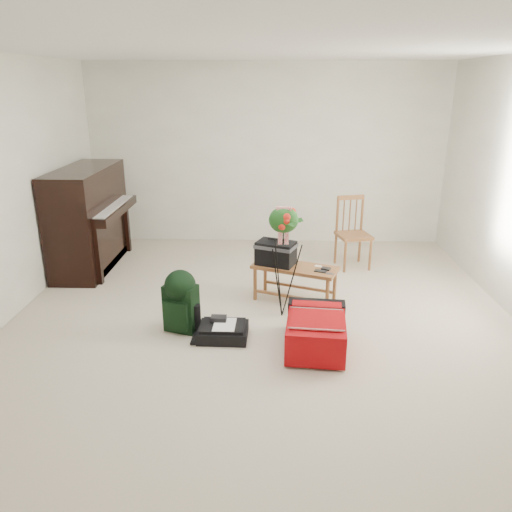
{
  "coord_description": "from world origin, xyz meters",
  "views": [
    {
      "loc": [
        0.08,
        -4.34,
        2.24
      ],
      "look_at": [
        -0.07,
        0.35,
        0.59
      ],
      "focal_mm": 35.0,
      "sensor_mm": 36.0,
      "label": 1
    }
  ],
  "objects_px": {
    "piano": "(90,220)",
    "black_duffel": "(223,331)",
    "flower_stand": "(283,263)",
    "red_suitcase": "(315,328)",
    "green_backpack": "(181,298)",
    "dining_chair": "(353,233)",
    "bench": "(282,259)"
  },
  "relations": [
    {
      "from": "piano",
      "to": "black_duffel",
      "type": "distance_m",
      "value": 2.66
    },
    {
      "from": "black_duffel",
      "to": "flower_stand",
      "type": "height_order",
      "value": "flower_stand"
    },
    {
      "from": "red_suitcase",
      "to": "green_backpack",
      "type": "xyz_separation_m",
      "value": [
        -1.24,
        0.25,
        0.16
      ]
    },
    {
      "from": "black_duffel",
      "to": "green_backpack",
      "type": "relative_size",
      "value": 0.76
    },
    {
      "from": "green_backpack",
      "to": "flower_stand",
      "type": "relative_size",
      "value": 0.52
    },
    {
      "from": "dining_chair",
      "to": "flower_stand",
      "type": "distance_m",
      "value": 1.73
    },
    {
      "from": "red_suitcase",
      "to": "black_duffel",
      "type": "xyz_separation_m",
      "value": [
        -0.83,
        0.11,
        -0.1
      ]
    },
    {
      "from": "red_suitcase",
      "to": "flower_stand",
      "type": "height_order",
      "value": "flower_stand"
    },
    {
      "from": "piano",
      "to": "green_backpack",
      "type": "bearing_deg",
      "value": -50.2
    },
    {
      "from": "black_duffel",
      "to": "dining_chair",
      "type": "bearing_deg",
      "value": 54.44
    },
    {
      "from": "dining_chair",
      "to": "red_suitcase",
      "type": "height_order",
      "value": "dining_chair"
    },
    {
      "from": "bench",
      "to": "flower_stand",
      "type": "xyz_separation_m",
      "value": [
        0.01,
        -0.35,
        0.08
      ]
    },
    {
      "from": "dining_chair",
      "to": "green_backpack",
      "type": "bearing_deg",
      "value": -149.63
    },
    {
      "from": "piano",
      "to": "dining_chair",
      "type": "xyz_separation_m",
      "value": [
        3.3,
        0.09,
        -0.16
      ]
    },
    {
      "from": "red_suitcase",
      "to": "piano",
      "type": "bearing_deg",
      "value": 148.91
    },
    {
      "from": "dining_chair",
      "to": "red_suitcase",
      "type": "distance_m",
      "value": 2.17
    },
    {
      "from": "green_backpack",
      "to": "bench",
      "type": "bearing_deg",
      "value": 54.44
    },
    {
      "from": "bench",
      "to": "dining_chair",
      "type": "xyz_separation_m",
      "value": [
        0.92,
        1.12,
        -0.05
      ]
    },
    {
      "from": "red_suitcase",
      "to": "black_duffel",
      "type": "height_order",
      "value": "red_suitcase"
    },
    {
      "from": "dining_chair",
      "to": "red_suitcase",
      "type": "relative_size",
      "value": 1.13
    },
    {
      "from": "piano",
      "to": "red_suitcase",
      "type": "height_order",
      "value": "piano"
    },
    {
      "from": "dining_chair",
      "to": "green_backpack",
      "type": "relative_size",
      "value": 1.48
    },
    {
      "from": "dining_chair",
      "to": "piano",
      "type": "bearing_deg",
      "value": 167.89
    },
    {
      "from": "red_suitcase",
      "to": "green_backpack",
      "type": "relative_size",
      "value": 1.31
    },
    {
      "from": "red_suitcase",
      "to": "green_backpack",
      "type": "distance_m",
      "value": 1.27
    },
    {
      "from": "black_duffel",
      "to": "flower_stand",
      "type": "relative_size",
      "value": 0.39
    },
    {
      "from": "dining_chair",
      "to": "green_backpack",
      "type": "distance_m",
      "value": 2.6
    },
    {
      "from": "bench",
      "to": "black_duffel",
      "type": "relative_size",
      "value": 2.08
    },
    {
      "from": "black_duffel",
      "to": "green_backpack",
      "type": "bearing_deg",
      "value": 162.46
    },
    {
      "from": "piano",
      "to": "red_suitcase",
      "type": "xyz_separation_m",
      "value": [
        2.67,
        -1.97,
        -0.43
      ]
    },
    {
      "from": "black_duffel",
      "to": "bench",
      "type": "bearing_deg",
      "value": 57.94
    },
    {
      "from": "bench",
      "to": "black_duffel",
      "type": "xyz_separation_m",
      "value": [
        -0.54,
        -0.82,
        -0.41
      ]
    }
  ]
}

